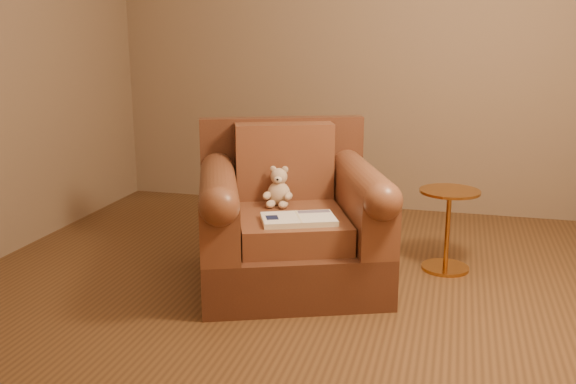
# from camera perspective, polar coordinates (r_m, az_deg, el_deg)

# --- Properties ---
(floor) EXTENTS (4.00, 4.00, 0.00)m
(floor) POSITION_cam_1_polar(r_m,az_deg,el_deg) (3.60, 0.43, -9.41)
(floor) COLOR brown
(floor) RESTS_ON ground
(armchair) EXTENTS (1.30, 1.27, 0.92)m
(armchair) POSITION_cam_1_polar(r_m,az_deg,el_deg) (3.74, 0.12, -2.70)
(armchair) COLOR #512B1B
(armchair) RESTS_ON floor
(teddy_bear) EXTENTS (0.17, 0.19, 0.24)m
(teddy_bear) POSITION_cam_1_polar(r_m,az_deg,el_deg) (3.77, -0.85, 0.15)
(teddy_bear) COLOR #C8AA8C
(teddy_bear) RESTS_ON armchair
(guidebook) EXTENTS (0.46, 0.37, 0.03)m
(guidebook) POSITION_cam_1_polar(r_m,az_deg,el_deg) (3.45, 0.94, -2.44)
(guidebook) COLOR beige
(guidebook) RESTS_ON armchair
(side_table) EXTENTS (0.36, 0.36, 0.51)m
(side_table) POSITION_cam_1_polar(r_m,az_deg,el_deg) (4.03, 14.00, -3.06)
(side_table) COLOR #BB7B33
(side_table) RESTS_ON floor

